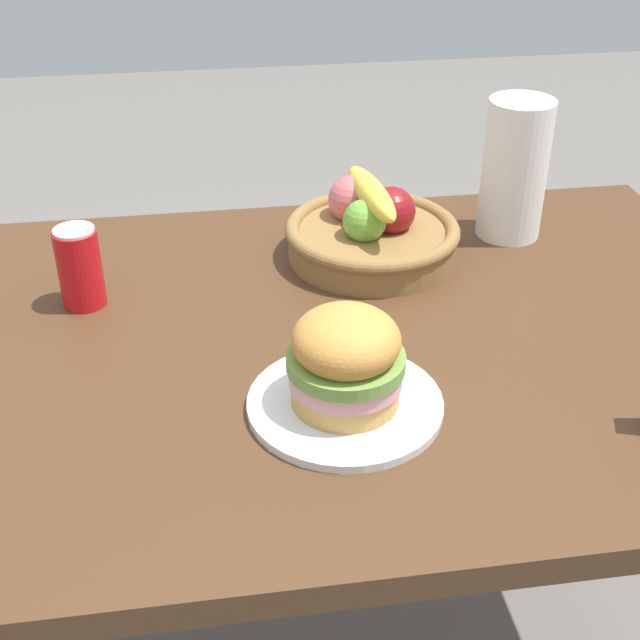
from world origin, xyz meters
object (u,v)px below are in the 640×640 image
sandwich (346,359)px  fruit_basket (371,231)px  paper_towel_roll (515,169)px  plate (345,404)px  soda_can (80,267)px

sandwich → fruit_basket: size_ratio=0.51×
sandwich → paper_towel_roll: 0.58m
sandwich → paper_towel_roll: (0.37, 0.45, 0.04)m
fruit_basket → paper_towel_roll: size_ratio=1.21×
plate → fruit_basket: bearing=74.2°
soda_can → fruit_basket: 0.47m
plate → fruit_basket: size_ratio=0.86×
paper_towel_roll → fruit_basket: bearing=-169.8°
soda_can → paper_towel_roll: size_ratio=0.53×
soda_can → paper_towel_roll: paper_towel_roll is taller
sandwich → soda_can: bearing=138.0°
plate → paper_towel_roll: bearing=50.6°
soda_can → fruit_basket: (0.46, 0.09, -0.02)m
sandwich → paper_towel_roll: bearing=50.6°
sandwich → fruit_basket: bearing=74.2°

